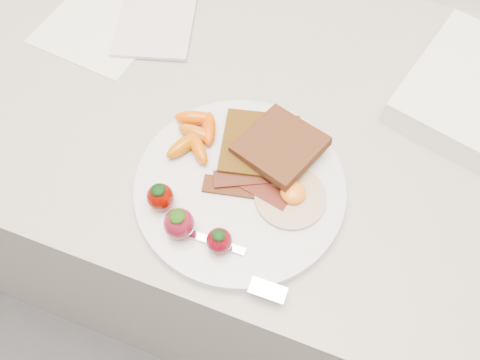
% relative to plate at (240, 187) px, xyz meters
% --- Properties ---
extents(counter, '(2.00, 0.60, 0.90)m').
position_rel_plate_xyz_m(counter, '(-0.03, 0.15, -0.46)').
color(counter, gray).
rests_on(counter, ground).
extents(plate, '(0.27, 0.27, 0.02)m').
position_rel_plate_xyz_m(plate, '(0.00, 0.00, 0.00)').
color(plate, silver).
rests_on(plate, counter).
extents(toast_lower, '(0.12, 0.12, 0.01)m').
position_rel_plate_xyz_m(toast_lower, '(0.01, 0.06, 0.02)').
color(toast_lower, '#412507').
rests_on(toast_lower, plate).
extents(toast_upper, '(0.12, 0.12, 0.02)m').
position_rel_plate_xyz_m(toast_upper, '(0.03, 0.06, 0.03)').
color(toast_upper, '#3F200F').
rests_on(toast_upper, toast_lower).
extents(fried_egg, '(0.11, 0.11, 0.02)m').
position_rel_plate_xyz_m(fried_egg, '(0.07, 0.00, 0.01)').
color(fried_egg, beige).
rests_on(fried_egg, plate).
extents(bacon_strips, '(0.11, 0.07, 0.01)m').
position_rel_plate_xyz_m(bacon_strips, '(0.01, 0.00, 0.01)').
color(bacon_strips, black).
rests_on(bacon_strips, plate).
extents(baby_carrots, '(0.08, 0.09, 0.02)m').
position_rel_plate_xyz_m(baby_carrots, '(-0.08, 0.04, 0.02)').
color(baby_carrots, '#C25F0D').
rests_on(baby_carrots, plate).
extents(strawberries, '(0.12, 0.06, 0.04)m').
position_rel_plate_xyz_m(strawberries, '(-0.04, -0.08, 0.03)').
color(strawberries, '#640700').
rests_on(strawberries, plate).
extents(fork, '(0.16, 0.05, 0.00)m').
position_rel_plate_xyz_m(fork, '(0.03, -0.10, 0.01)').
color(fork, white).
rests_on(fork, plate).
extents(paper_sheet, '(0.20, 0.25, 0.00)m').
position_rel_plate_xyz_m(paper_sheet, '(-0.31, 0.23, -0.01)').
color(paper_sheet, white).
rests_on(paper_sheet, counter).
extents(notepad, '(0.16, 0.20, 0.01)m').
position_rel_plate_xyz_m(notepad, '(-0.24, 0.24, -0.00)').
color(notepad, silver).
rests_on(notepad, paper_sheet).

